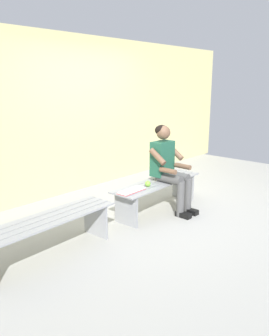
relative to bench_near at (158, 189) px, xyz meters
The scene contains 7 objects.
ground_plane 1.42m from the bench_near, 46.44° to the left, with size 10.00×7.00×0.04m, color #9E9E99.
brick_wall 2.08m from the bench_near, 74.24° to the right, with size 9.50×0.24×2.60m, color #D1C684.
bench_near is the anchor object (origin of this frame).
bench_far 1.90m from the bench_near, ahead, with size 1.71×0.49×0.44m.
person_seated 0.38m from the bench_near, 140.82° to the left, with size 0.50×0.69×1.24m.
apple 0.32m from the bench_near, ahead, with size 0.08×0.08×0.08m, color #72B738.
book_open 0.61m from the bench_near, ahead, with size 0.42×0.17×0.02m.
Camera 1 is at (3.76, 2.96, 1.83)m, focal length 36.73 mm.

